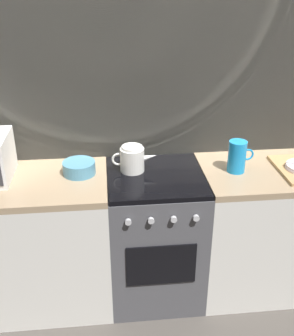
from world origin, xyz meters
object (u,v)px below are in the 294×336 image
at_px(mixing_bowl, 79,168).
at_px(pitcher, 237,156).
at_px(kettle, 132,159).
at_px(stove_unit, 155,235).

relative_size(mixing_bowl, pitcher, 1.00).
bearing_deg(kettle, pitcher, -6.40).
bearing_deg(stove_unit, pitcher, 0.33).
relative_size(kettle, pitcher, 1.42).
bearing_deg(mixing_bowl, stove_unit, -8.29).
xyz_separation_m(stove_unit, mixing_bowl, (-0.47, 0.07, 0.49)).
bearing_deg(mixing_bowl, kettle, 1.21).
distance_m(kettle, pitcher, 0.65).
bearing_deg(stove_unit, mixing_bowl, 171.71).
height_order(stove_unit, kettle, kettle).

